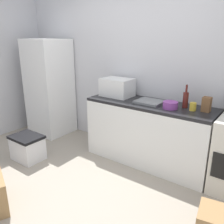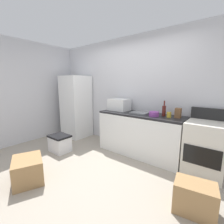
# 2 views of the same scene
# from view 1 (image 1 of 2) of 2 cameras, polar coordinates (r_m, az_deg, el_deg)

# --- Properties ---
(ground_plane) EXTENTS (6.00, 6.00, 0.00)m
(ground_plane) POSITION_cam_1_polar(r_m,az_deg,el_deg) (3.01, -8.60, -18.84)
(ground_plane) COLOR #9E9384
(wall_back) EXTENTS (5.00, 0.10, 2.60)m
(wall_back) POSITION_cam_1_polar(r_m,az_deg,el_deg) (3.70, 7.71, 10.06)
(wall_back) COLOR silver
(wall_back) RESTS_ON ground_plane
(kitchen_counter) EXTENTS (1.80, 0.60, 0.90)m
(kitchen_counter) POSITION_cam_1_polar(r_m,az_deg,el_deg) (3.49, 8.68, -4.98)
(kitchen_counter) COLOR white
(kitchen_counter) RESTS_ON ground_plane
(refrigerator) EXTENTS (0.68, 0.66, 1.74)m
(refrigerator) POSITION_cam_1_polar(r_m,az_deg,el_deg) (4.59, -14.68, 5.67)
(refrigerator) COLOR white
(refrigerator) RESTS_ON ground_plane
(microwave) EXTENTS (0.46, 0.34, 0.27)m
(microwave) POSITION_cam_1_polar(r_m,az_deg,el_deg) (3.66, 1.25, 5.90)
(microwave) COLOR white
(microwave) RESTS_ON kitchen_counter
(sink_basin) EXTENTS (0.36, 0.32, 0.03)m
(sink_basin) POSITION_cam_1_polar(r_m,az_deg,el_deg) (3.35, 8.94, 2.45)
(sink_basin) COLOR slate
(sink_basin) RESTS_ON kitchen_counter
(wine_bottle) EXTENTS (0.07, 0.07, 0.30)m
(wine_bottle) POSITION_cam_1_polar(r_m,az_deg,el_deg) (3.20, 17.18, 2.90)
(wine_bottle) COLOR #591E19
(wine_bottle) RESTS_ON kitchen_counter
(coffee_mug) EXTENTS (0.08, 0.08, 0.10)m
(coffee_mug) POSITION_cam_1_polar(r_m,az_deg,el_deg) (3.12, 18.78, 1.22)
(coffee_mug) COLOR gold
(coffee_mug) RESTS_ON kitchen_counter
(knife_block) EXTENTS (0.10, 0.10, 0.18)m
(knife_block) POSITION_cam_1_polar(r_m,az_deg,el_deg) (3.12, 21.67, 1.70)
(knife_block) COLOR brown
(knife_block) RESTS_ON kitchen_counter
(mixing_bowl) EXTENTS (0.19, 0.19, 0.09)m
(mixing_bowl) POSITION_cam_1_polar(r_m,az_deg,el_deg) (3.13, 13.76, 1.62)
(mixing_bowl) COLOR purple
(mixing_bowl) RESTS_ON kitchen_counter
(storage_bin) EXTENTS (0.46, 0.36, 0.38)m
(storage_bin) POSITION_cam_1_polar(r_m,az_deg,el_deg) (3.82, -19.52, -7.98)
(storage_bin) COLOR silver
(storage_bin) RESTS_ON ground_plane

